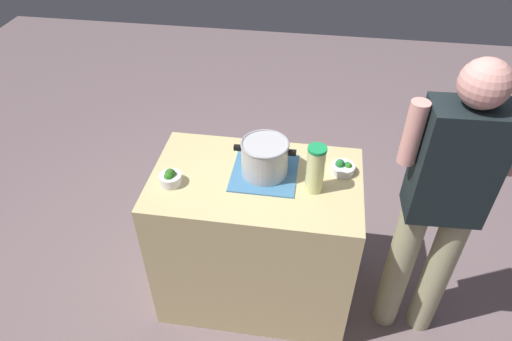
% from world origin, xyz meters
% --- Properties ---
extents(ground_plane, '(8.00, 8.00, 0.00)m').
position_xyz_m(ground_plane, '(0.00, 0.00, 0.00)').
color(ground_plane, slate).
extents(counter_slab, '(1.08, 0.66, 0.92)m').
position_xyz_m(counter_slab, '(0.00, 0.00, 0.46)').
color(counter_slab, '#D1BB80').
rests_on(counter_slab, ground_plane).
extents(dish_cloth, '(0.33, 0.34, 0.01)m').
position_xyz_m(dish_cloth, '(0.04, 0.04, 0.92)').
color(dish_cloth, teal).
rests_on(dish_cloth, counter_slab).
extents(cooking_pot, '(0.31, 0.24, 0.19)m').
position_xyz_m(cooking_pot, '(0.04, 0.04, 1.02)').
color(cooking_pot, '#B7B7BC').
rests_on(cooking_pot, dish_cloth).
extents(lemonade_pitcher, '(0.09, 0.09, 0.25)m').
position_xyz_m(lemonade_pitcher, '(0.29, -0.04, 1.05)').
color(lemonade_pitcher, beige).
rests_on(lemonade_pitcher, counter_slab).
extents(broccoli_bowl_front, '(0.11, 0.11, 0.09)m').
position_xyz_m(broccoli_bowl_front, '(-0.41, -0.10, 0.95)').
color(broccoli_bowl_front, silver).
rests_on(broccoli_bowl_front, counter_slab).
extents(broccoli_bowl_center, '(0.12, 0.12, 0.08)m').
position_xyz_m(broccoli_bowl_center, '(0.43, 0.11, 0.95)').
color(broccoli_bowl_center, silver).
rests_on(broccoli_bowl_center, counter_slab).
extents(person_cook, '(0.50, 0.21, 1.68)m').
position_xyz_m(person_cook, '(0.89, -0.09, 0.93)').
color(person_cook, tan).
rests_on(person_cook, ground_plane).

